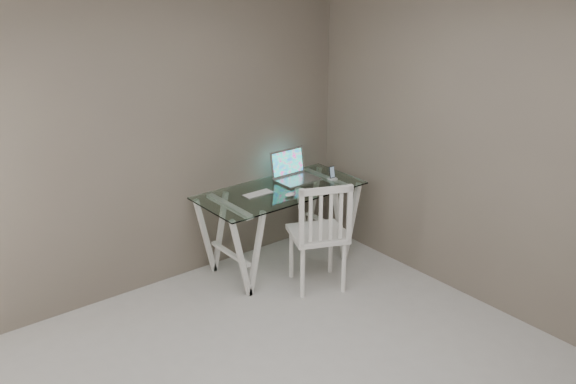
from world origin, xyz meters
The scene contains 7 objects.
room centered at (-0.06, 0.02, 1.72)m, with size 4.50×4.52×2.71m.
desk centered at (1.09, 1.84, 0.38)m, with size 1.50×0.70×0.75m.
chair centered at (1.08, 1.28, 0.54)m, with size 0.59×0.59×0.99m.
laptop centered at (1.35, 1.99, 0.81)m, with size 0.38×0.31×0.27m.
keyboard centered at (0.87, 1.87, 0.75)m, with size 0.28×0.12×0.01m, color silver.
mouse centered at (1.06, 1.66, 0.76)m, with size 0.10×0.06×0.03m, color white.
phone_dock centered at (1.63, 1.75, 0.78)m, with size 0.07×0.07×0.13m.
Camera 1 is at (-2.16, -2.39, 2.78)m, focal length 40.00 mm.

